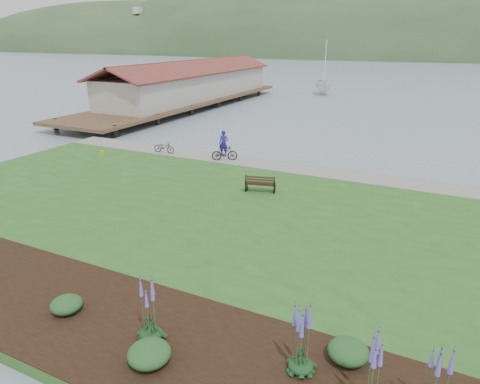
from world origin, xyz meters
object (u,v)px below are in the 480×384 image
Objects in this scene: person at (224,141)px; park_bench at (260,183)px; sailboat at (323,95)px; bicycle_a at (164,147)px.

park_bench is at bearing -59.41° from person.
sailboat is (-8.85, 43.17, -0.88)m from park_bench.
bicycle_a is 0.07× the size of sailboat.
park_bench is 10.15m from bicycle_a.
person is (-5.10, 5.47, 0.55)m from park_bench.
bicycle_a is at bearing -176.56° from person.
person is at bearing 118.07° from park_bench.
sailboat is (-3.74, 37.70, -1.42)m from person.
bicycle_a is at bearing -113.79° from sailboat.
sailboat reaches higher than park_bench.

